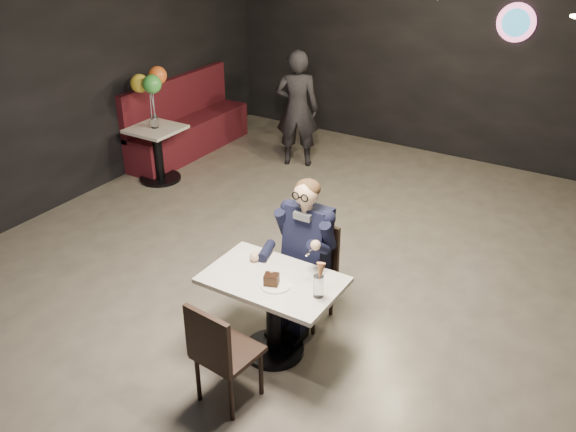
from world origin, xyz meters
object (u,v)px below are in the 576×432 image
Objects in this scene: chair_far at (307,276)px; side_table at (158,152)px; main_table at (273,316)px; chair_near at (228,350)px; passerby at (297,109)px; balloon_vase at (155,122)px; seated_man at (307,251)px; booth_bench at (188,117)px; sundae_glass at (318,286)px.

chair_far is 3.64m from side_table.
main_table is at bearing -90.00° from chair_far.
chair_near reaches higher than main_table.
chair_far is 3.68m from passerby.
balloon_vase reaches higher than main_table.
seated_man reaches higher than booth_bench.
sundae_glass is at bearing 59.86° from chair_near.
chair_near is at bearing -90.00° from seated_man.
booth_bench is at bearing 141.14° from sundae_glass.
booth_bench is at bearing 106.70° from balloon_vase.
main_table is 4.77m from booth_bench.
chair_far is at bearing 90.00° from main_table.
chair_near is 4.30m from side_table.
passerby reaches higher than booth_bench.
sundae_glass reaches higher than side_table.
balloon_vase is (0.30, -1.00, 0.27)m from booth_bench.
balloon_vase is (-3.25, 1.63, 0.11)m from seated_man.
chair_far is 0.56× the size of passerby.
chair_near is 4.71m from passerby.
chair_near is at bearing -40.77° from side_table.
seated_man is 1.80× the size of side_table.
main_table is at bearing 176.65° from sundae_glass.
chair_near is 5.21m from booth_bench.
sundae_glass is (0.43, 0.60, 0.38)m from chair_near.
seated_man reaches higher than main_table.
chair_far is 0.26m from seated_man.
side_table is (-3.25, 1.63, -0.06)m from chair_far.
passerby is (-1.95, 3.10, 0.10)m from seated_man.
sundae_glass is at bearing -30.96° from side_table.
sundae_glass is 5.12m from booth_bench.
chair_far is 6.10× the size of balloon_vase.
side_table is at bearing 149.04° from sundae_glass.
side_table is (0.30, -1.00, -0.16)m from booth_bench.
chair_far is 5.05× the size of sundae_glass.
chair_far is 3.66m from balloon_vase.
seated_man is 9.55× the size of balloon_vase.
seated_man reaches higher than balloon_vase.
main_table is 1.38× the size of side_table.
chair_near is 4.31m from balloon_vase.
chair_near is 6.10× the size of balloon_vase.
passerby is (1.31, 1.47, 0.42)m from side_table.
passerby is at bearing 122.86° from sundae_glass.
seated_man is 4.42m from booth_bench.
main_table is at bearing -41.86° from booth_bench.
balloon_vase is at bearing 24.37° from passerby.
chair_near is at bearing -125.71° from sundae_glass.
main_table is at bearing -33.87° from side_table.
passerby reaches higher than chair_near.
passerby is at bearing 48.34° from balloon_vase.
chair_far and chair_near have the same top height.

